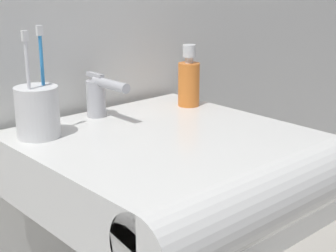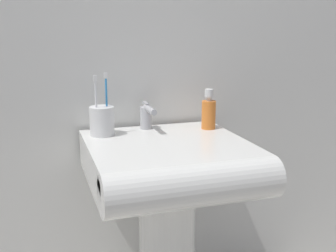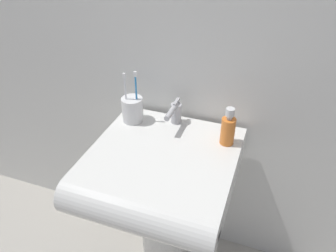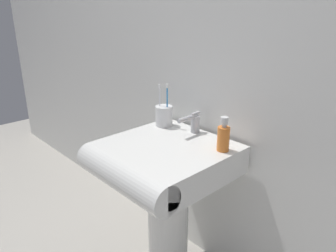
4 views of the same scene
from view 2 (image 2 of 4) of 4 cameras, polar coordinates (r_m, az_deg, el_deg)
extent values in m
cube|color=silver|center=(1.66, -3.37, 15.77)|extent=(5.00, 0.05, 2.40)
cube|color=white|center=(1.45, -0.14, -4.61)|extent=(0.53, 0.50, 0.13)
cylinder|color=white|center=(1.23, 3.46, -8.05)|extent=(0.53, 0.13, 0.13)
cylinder|color=#B7B7BC|center=(1.60, -3.03, 1.12)|extent=(0.04, 0.04, 0.08)
cylinder|color=#B7B7BC|center=(1.54, -2.49, 2.23)|extent=(0.02, 0.12, 0.02)
cube|color=#B7B7BC|center=(1.59, -3.05, 3.04)|extent=(0.01, 0.06, 0.01)
cylinder|color=white|center=(1.52, -8.94, 0.67)|extent=(0.09, 0.09, 0.10)
cylinder|color=white|center=(1.50, -9.69, 2.57)|extent=(0.01, 0.01, 0.18)
cube|color=white|center=(1.48, -9.85, 6.41)|extent=(0.01, 0.01, 0.02)
cylinder|color=#338CD8|center=(1.52, -8.30, 2.88)|extent=(0.01, 0.01, 0.19)
cube|color=white|center=(1.50, -8.44, 6.77)|extent=(0.01, 0.01, 0.02)
cylinder|color=orange|center=(1.61, 5.52, 1.52)|extent=(0.05, 0.05, 0.11)
cylinder|color=silver|center=(1.60, 5.57, 3.67)|extent=(0.02, 0.02, 0.01)
cylinder|color=silver|center=(1.59, 5.59, 4.47)|extent=(0.03, 0.03, 0.03)
camera|label=1|loc=(0.61, -42.35, 4.75)|focal=55.00mm
camera|label=3|loc=(0.94, 47.87, 32.59)|focal=35.00mm
camera|label=4|loc=(1.47, 59.23, 15.47)|focal=35.00mm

